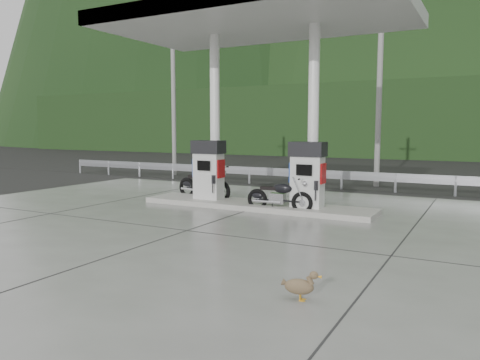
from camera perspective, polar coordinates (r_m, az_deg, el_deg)
The scene contains 17 objects.
ground at distance 11.58m, azimuth -3.66°, elevation -5.33°, with size 160.00×160.00×0.00m, color black.
forecourt_apron at distance 11.58m, azimuth -3.66°, elevation -5.28°, with size 18.00×14.00×0.02m, color slate.
pump_island at distance 13.71m, azimuth 1.86°, elevation -3.09°, with size 7.00×1.40×0.15m, color #9F9D94.
gas_pump_left at distance 14.37m, azimuth -3.86°, elevation 1.25°, with size 0.95×0.55×1.80m, color silver, non-canonical shape.
gas_pump_right at distance 12.96m, azimuth 8.23°, elevation 0.65°, with size 0.95×0.55×1.80m, color silver, non-canonical shape.
canopy_column_left at distance 14.65m, azimuth -3.07°, elevation 7.61°, with size 0.30×0.30×5.00m, color white.
canopy_column_right at distance 13.28m, azimuth 8.93°, elevation 7.69°, with size 0.30×0.30×5.00m, color white.
canopy_roof at distance 13.87m, azimuth 1.94°, elevation 18.95°, with size 8.50×5.00×0.40m, color silver.
guardrail at distance 18.69m, azimuth 9.37°, elevation 1.23°, with size 26.00×0.16×1.42m, color #A6A7AE, non-canonical shape.
road at distance 22.08m, azimuth 12.28°, elevation 0.10°, with size 60.00×7.00×0.01m, color black.
utility_pole_a at distance 23.76m, azimuth -8.11°, elevation 10.26°, with size 0.22×0.22×8.00m, color gray.
utility_pole_b at distance 19.61m, azimuth 16.64°, elevation 10.92°, with size 0.22×0.22×8.00m, color gray.
tree_band at distance 40.08m, azimuth 19.73°, elevation 6.88°, with size 80.00×6.00×6.00m, color black.
forested_hills at distance 69.92m, azimuth 23.31°, elevation 3.86°, with size 100.00×40.00×140.00m, color black, non-canonical shape.
motorcycle_left at distance 15.29m, azimuth -4.43°, elevation -0.58°, with size 2.05×0.65×0.97m, color black, non-canonical shape.
motorcycle_right at distance 13.05m, azimuth 4.80°, elevation -2.00°, with size 1.83×0.58×0.87m, color black, non-canonical shape.
duck at distance 6.53m, azimuth 7.21°, elevation -12.81°, with size 0.49×0.14×0.35m, color brown, non-canonical shape.
Camera 1 is at (6.00, -9.63, 2.33)m, focal length 35.00 mm.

